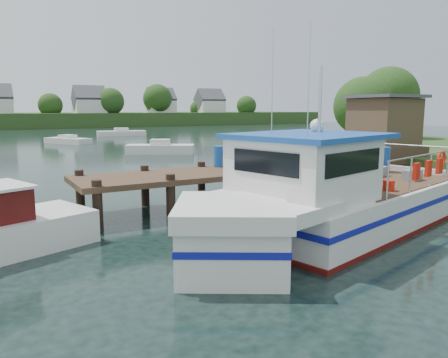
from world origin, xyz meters
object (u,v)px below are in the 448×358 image
moored_far (121,133)px  moored_d (68,140)px  dock (346,142)px  lobster_boat (332,201)px  moored_c (268,144)px  moored_b (160,149)px

moored_far → moored_d: moored_far is taller
dock → lobster_boat: bearing=-137.7°
dock → moored_c: (9.67, 19.87, -1.88)m
dock → moored_far: size_ratio=2.40×
moored_far → dock: bearing=-97.6°
moored_c → moored_b: bearing=174.3°
moored_c → moored_d: moored_c is taller
lobster_boat → dock: bearing=28.0°
moored_far → moored_d: size_ratio=1.18×
moored_far → moored_b: moored_b is taller
dock → moored_b: size_ratio=2.84×
moored_c → moored_d: bearing=129.4°
dock → moored_far: bearing=86.5°
lobster_boat → moored_d: lobster_boat is taller
moored_far → moored_b: bearing=-103.7°
moored_far → moored_c: moored_far is taller
moored_far → moored_d: (-9.06, -10.21, -0.06)m
dock → moored_c: 22.18m
dock → moored_d: 35.91m
dock → moored_d: (-6.30, 35.30, -1.89)m
dock → lobster_boat: (-6.08, -5.54, -1.17)m
dock → moored_d: size_ratio=2.84×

